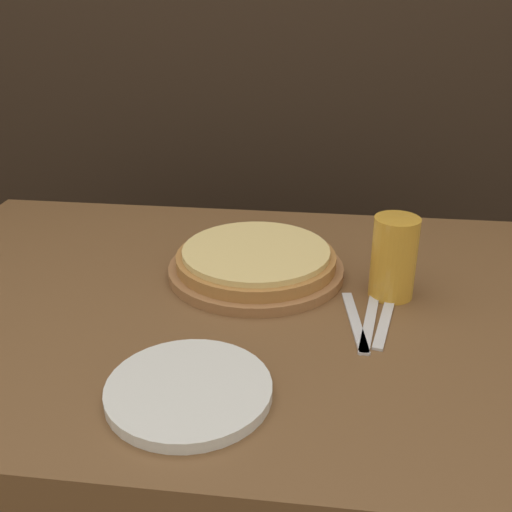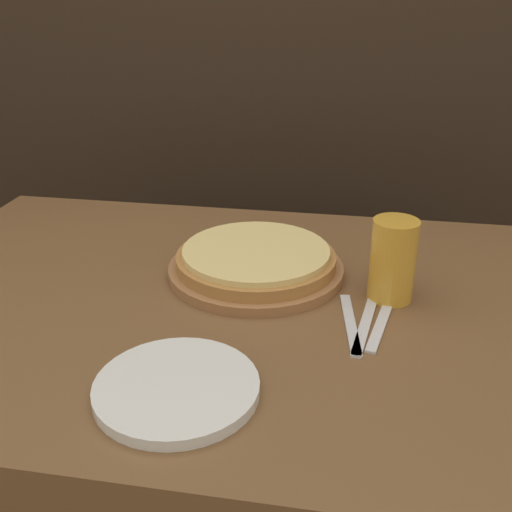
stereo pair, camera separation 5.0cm
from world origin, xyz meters
name	(u,v)px [view 1 (the left image)]	position (x,y,z in m)	size (l,w,h in m)	color
dining_table	(223,442)	(0.00, 0.00, 0.35)	(1.33, 0.94, 0.70)	brown
pizza_on_board	(256,262)	(0.06, 0.11, 0.73)	(0.35, 0.35, 0.06)	#99663D
beer_glass	(394,254)	(0.32, 0.05, 0.78)	(0.08, 0.08, 0.16)	gold
dinner_plate	(189,390)	(0.01, -0.29, 0.71)	(0.24, 0.24, 0.02)	silver
fork	(355,321)	(0.25, -0.06, 0.70)	(0.04, 0.20, 0.00)	silver
dinner_knife	(369,322)	(0.28, -0.06, 0.70)	(0.05, 0.20, 0.00)	silver
spoon	(384,323)	(0.30, -0.06, 0.70)	(0.05, 0.17, 0.00)	silver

